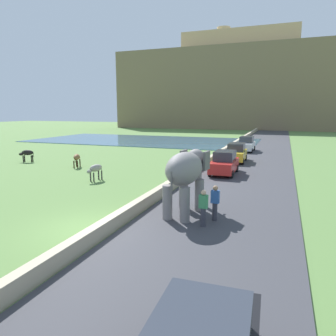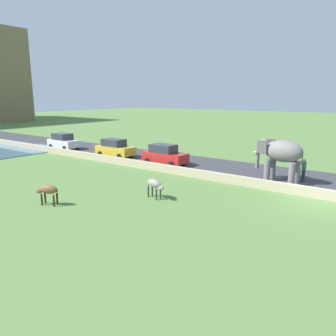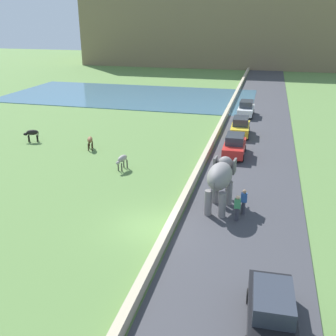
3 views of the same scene
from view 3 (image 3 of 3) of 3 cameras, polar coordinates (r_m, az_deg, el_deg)
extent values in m
plane|color=#567A3D|center=(22.19, -2.61, -8.52)|extent=(220.00, 220.00, 0.00)
cube|color=#38383D|center=(39.94, 12.76, 4.79)|extent=(7.00, 120.00, 0.06)
cube|color=tan|center=(38.21, 6.96, 4.84)|extent=(0.40, 110.00, 0.60)
cube|color=#426B84|center=(58.99, -5.58, 10.47)|extent=(36.00, 18.00, 0.08)
cube|color=#7F6B4C|center=(102.95, 8.31, 20.80)|extent=(64.00, 28.00, 21.00)
ellipsoid|color=slate|center=(23.19, 7.56, -1.16)|extent=(1.68, 2.83, 1.50)
cylinder|color=slate|center=(24.63, 6.92, -3.39)|extent=(0.44, 0.44, 1.60)
cylinder|color=slate|center=(24.48, 8.83, -3.67)|extent=(0.44, 0.44, 1.60)
cylinder|color=slate|center=(23.09, 5.86, -5.11)|extent=(0.44, 0.44, 1.60)
cylinder|color=slate|center=(22.92, 7.90, -5.41)|extent=(0.44, 0.44, 1.60)
ellipsoid|color=slate|center=(24.41, 8.35, 0.44)|extent=(1.09, 1.00, 1.10)
cube|color=#575454|center=(24.40, 6.91, 0.59)|extent=(0.19, 0.71, 0.90)
cube|color=#575454|center=(24.17, 9.67, 0.23)|extent=(0.19, 0.71, 0.90)
cylinder|color=slate|center=(25.17, 8.48, -1.09)|extent=(0.28, 0.28, 1.50)
cone|color=silver|center=(24.98, 8.01, -0.13)|extent=(0.18, 0.57, 0.17)
cone|color=silver|center=(24.90, 8.99, -0.26)|extent=(0.18, 0.57, 0.17)
cylinder|color=#575454|center=(22.14, 6.72, -3.23)|extent=(0.08, 0.08, 0.90)
cylinder|color=#33333D|center=(23.60, 10.91, -5.81)|extent=(0.22, 0.22, 0.85)
cube|color=#2D569E|center=(23.30, 11.03, -4.26)|extent=(0.36, 0.22, 0.56)
sphere|color=#997051|center=(23.13, 11.09, -3.39)|extent=(0.22, 0.22, 0.22)
cylinder|color=#33333D|center=(22.83, 9.98, -6.72)|extent=(0.22, 0.22, 0.85)
cube|color=#388451|center=(22.51, 10.09, -5.14)|extent=(0.36, 0.22, 0.56)
sphere|color=tan|center=(22.34, 10.16, -4.24)|extent=(0.22, 0.22, 0.22)
cube|color=gold|center=(39.11, 10.48, 5.63)|extent=(1.80, 4.04, 0.80)
cube|color=#2D333D|center=(39.11, 10.57, 6.76)|extent=(1.50, 2.23, 0.70)
cylinder|color=black|center=(37.95, 11.55, 4.44)|extent=(0.19, 0.60, 0.60)
cylinder|color=black|center=(38.01, 9.12, 4.63)|extent=(0.19, 0.60, 0.60)
cylinder|color=black|center=(40.45, 11.69, 5.48)|extent=(0.19, 0.60, 0.60)
cylinder|color=black|center=(40.50, 9.40, 5.65)|extent=(0.19, 0.60, 0.60)
cube|color=red|center=(33.23, 9.65, 2.89)|extent=(1.72, 4.01, 0.80)
cube|color=#2D333D|center=(33.20, 9.76, 4.22)|extent=(1.46, 2.21, 0.70)
cylinder|color=black|center=(32.09, 10.83, 1.38)|extent=(0.18, 0.60, 0.60)
cylinder|color=black|center=(32.20, 7.97, 1.63)|extent=(0.18, 0.60, 0.60)
cylinder|color=black|center=(34.55, 11.13, 2.80)|extent=(0.18, 0.60, 0.60)
cylinder|color=black|center=(34.65, 8.46, 3.03)|extent=(0.18, 0.60, 0.60)
cube|color=black|center=(15.99, 14.78, -19.77)|extent=(1.86, 4.07, 0.80)
cube|color=#2D333D|center=(15.36, 15.08, -18.13)|extent=(1.53, 2.26, 0.70)
cylinder|color=black|center=(17.20, 11.69, -17.80)|extent=(0.20, 0.61, 0.60)
cylinder|color=black|center=(17.33, 17.30, -18.09)|extent=(0.20, 0.61, 0.60)
cube|color=white|center=(47.13, 11.28, 8.23)|extent=(1.78, 4.03, 0.80)
cube|color=#2D333D|center=(47.17, 11.37, 9.17)|extent=(1.49, 2.23, 0.70)
cylinder|color=black|center=(45.91, 12.12, 7.31)|extent=(0.19, 0.60, 0.60)
cylinder|color=black|center=(46.02, 10.10, 7.49)|extent=(0.19, 0.60, 0.60)
cylinder|color=black|center=(48.44, 12.34, 8.02)|extent=(0.19, 0.60, 0.60)
cylinder|color=black|center=(48.54, 10.42, 8.18)|extent=(0.19, 0.60, 0.60)
ellipsoid|color=gray|center=(29.96, -6.66, 1.39)|extent=(0.66, 1.17, 0.50)
cylinder|color=#373533|center=(29.78, -6.77, 0.08)|extent=(0.10, 0.10, 0.65)
cylinder|color=#373533|center=(29.94, -7.26, 0.18)|extent=(0.10, 0.10, 0.65)
cylinder|color=#373533|center=(30.38, -5.98, 0.55)|extent=(0.10, 0.10, 0.65)
cylinder|color=#373533|center=(30.54, -6.47, 0.64)|extent=(0.10, 0.10, 0.65)
ellipsoid|color=gray|center=(29.52, -7.31, 0.74)|extent=(0.32, 0.44, 0.26)
cone|color=beige|center=(29.41, -7.18, 1.03)|extent=(0.04, 0.04, 0.12)
cone|color=beige|center=(29.50, -7.47, 1.08)|extent=(0.04, 0.04, 0.12)
cylinder|color=#373533|center=(30.45, -6.10, 1.35)|extent=(0.04, 0.04, 0.45)
ellipsoid|color=black|center=(38.68, -19.17, 4.93)|extent=(1.18, 0.82, 0.50)
cylinder|color=black|center=(38.77, -19.66, 4.01)|extent=(0.10, 0.10, 0.65)
cylinder|color=black|center=(39.06, -19.58, 4.15)|extent=(0.10, 0.10, 0.65)
cylinder|color=black|center=(38.62, -18.55, 4.09)|extent=(0.10, 0.10, 0.65)
cylinder|color=black|center=(38.91, -18.47, 4.22)|extent=(0.10, 0.10, 0.65)
ellipsoid|color=black|center=(38.85, -20.06, 4.65)|extent=(0.46, 0.37, 0.26)
cone|color=beige|center=(38.72, -20.11, 4.86)|extent=(0.04, 0.04, 0.12)
cone|color=beige|center=(38.89, -20.06, 4.93)|extent=(0.04, 0.04, 0.12)
cylinder|color=black|center=(38.63, -18.35, 4.70)|extent=(0.04, 0.04, 0.45)
ellipsoid|color=brown|center=(35.03, -11.31, 4.08)|extent=(0.81, 1.18, 0.50)
cylinder|color=#302014|center=(35.58, -11.45, 3.36)|extent=(0.10, 0.10, 0.65)
cylinder|color=#302014|center=(35.56, -10.96, 3.39)|extent=(0.10, 0.10, 0.65)
cylinder|color=#302014|center=(34.85, -11.54, 2.98)|extent=(0.10, 0.10, 0.65)
cylinder|color=#302014|center=(34.83, -11.03, 3.00)|extent=(0.10, 0.10, 0.65)
ellipsoid|color=brown|center=(35.68, -11.23, 4.15)|extent=(0.37, 0.46, 0.26)
cone|color=beige|center=(35.64, -11.39, 4.40)|extent=(0.04, 0.04, 0.12)
cone|color=beige|center=(35.63, -11.10, 4.41)|extent=(0.04, 0.04, 0.12)
cylinder|color=#302014|center=(34.58, -11.35, 3.50)|extent=(0.04, 0.04, 0.45)
camera|label=1|loc=(10.36, 22.57, -17.40)|focal=33.25mm
camera|label=2|loc=(29.11, -44.72, 5.08)|focal=35.01mm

